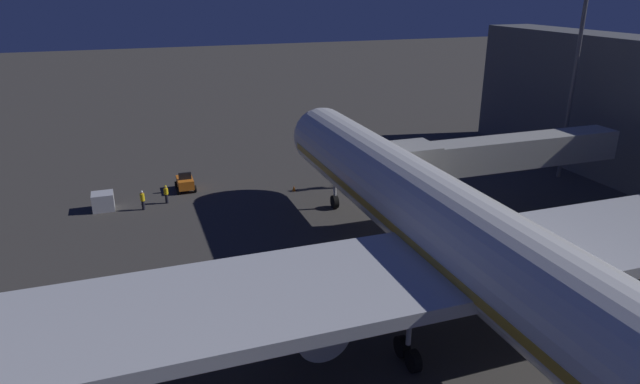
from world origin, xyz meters
The scene contains 10 objects.
ground_plane centered at (0.00, 0.00, 0.00)m, with size 320.00×320.00×0.00m, color #383533.
airliner_at_gate centered at (0.00, 10.65, 5.70)m, with size 51.97×58.48×19.10m.
jet_bridge centered at (-11.37, -5.17, 5.81)m, with size 21.06×3.40×7.35m.
apron_floodlight_mast centered at (-25.50, -12.27, 11.68)m, with size 2.90×0.50×20.41m.
baggage_tug_spare centered at (12.24, -21.11, 0.78)m, with size 1.86×2.53×1.95m.
baggage_container_near_belt centered at (19.79, -18.42, 0.79)m, with size 1.86×1.75×1.58m, color #B7BABF.
ground_crew_near_nose_gear centered at (16.42, -17.22, 1.01)m, with size 0.40×0.40×1.83m.
ground_crew_by_belt_loader centered at (14.29, -18.16, 0.97)m, with size 0.40×0.40×1.75m.
traffic_cone_nose_port centered at (-2.20, -17.38, 0.28)m, with size 0.36×0.36×0.55m, color orange.
traffic_cone_nose_starboard centered at (2.20, -17.38, 0.28)m, with size 0.36×0.36×0.55m, color orange.
Camera 1 is at (16.79, 31.79, 19.00)m, focal length 31.17 mm.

